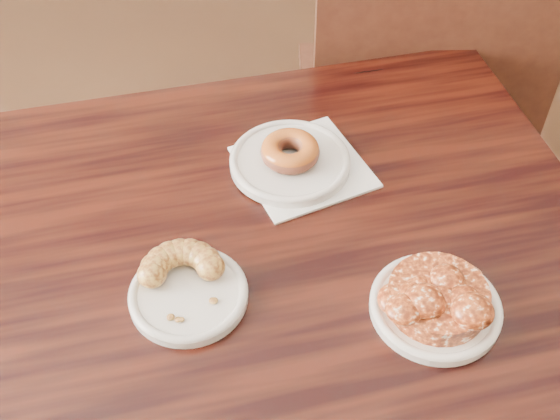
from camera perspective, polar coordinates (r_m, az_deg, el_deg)
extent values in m
cube|color=black|center=(1.22, 1.37, -15.97)|extent=(0.92, 0.92, 0.75)
cube|color=white|center=(1.04, 1.90, 3.53)|extent=(0.21, 0.21, 0.00)
cylinder|color=silver|center=(1.03, 0.82, 3.93)|extent=(0.18, 0.18, 0.01)
cylinder|color=silver|center=(0.88, -7.44, -6.87)|extent=(0.15, 0.15, 0.01)
cylinder|color=white|center=(0.89, 12.49, -7.71)|extent=(0.16, 0.16, 0.01)
torus|color=#9A4F16|center=(1.02, 0.83, 4.80)|extent=(0.09, 0.09, 0.03)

